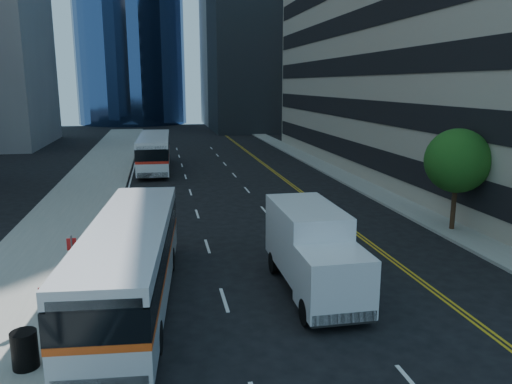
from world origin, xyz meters
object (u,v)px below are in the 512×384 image
street_tree (457,161)px  box_truck (313,250)px  bus_front (131,260)px  bus_rear (154,151)px  trash_can (25,350)px

street_tree → box_truck: size_ratio=0.81×
bus_front → bus_rear: size_ratio=0.98×
bus_rear → trash_can: size_ratio=11.69×
bus_front → box_truck: 6.33m
box_truck → trash_can: 9.61m
street_tree → bus_rear: bearing=124.1°
bus_front → box_truck: (6.33, -0.21, 0.00)m
bus_front → trash_can: 4.64m
bus_rear → box_truck: 28.46m
bus_front → bus_rear: bearing=93.6°
bus_front → box_truck: box_truck is taller
bus_front → street_tree: bearing=25.0°
street_tree → bus_front: 16.73m
bus_front → trash_can: (-2.55, -3.76, -0.94)m
street_tree → trash_can: (-18.15, -9.44, -2.99)m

